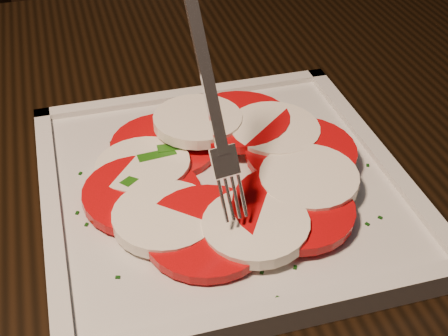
% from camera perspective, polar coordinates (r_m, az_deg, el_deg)
% --- Properties ---
extents(table, '(1.21, 0.81, 0.75)m').
position_cam_1_polar(table, '(0.69, 4.24, -3.27)').
color(table, black).
rests_on(table, ground).
extents(chair, '(0.54, 0.54, 0.93)m').
position_cam_1_polar(chair, '(1.32, -11.16, 11.69)').
color(chair, black).
rests_on(chair, ground).
extents(plate, '(0.31, 0.31, 0.01)m').
position_cam_1_polar(plate, '(0.54, 0.00, -1.88)').
color(plate, silver).
rests_on(plate, table).
extents(caprese_salad, '(0.26, 0.27, 0.03)m').
position_cam_1_polar(caprese_salad, '(0.53, -0.00, -0.33)').
color(caprese_salad, red).
rests_on(caprese_salad, plate).
extents(fork, '(0.05, 0.10, 0.16)m').
position_cam_1_polar(fork, '(0.46, -1.74, 7.07)').
color(fork, white).
rests_on(fork, caprese_salad).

